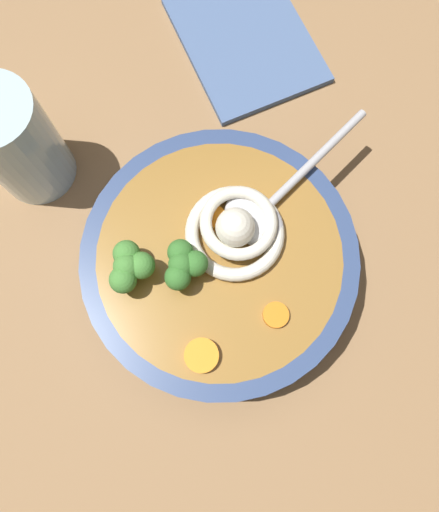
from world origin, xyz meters
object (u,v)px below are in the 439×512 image
at_px(noodle_pile, 236,229).
at_px(drinking_glass, 17,144).
at_px(soup_bowl, 220,263).
at_px(folded_napkin, 245,40).
at_px(soup_spoon, 265,209).

height_order(noodle_pile, drinking_glass, drinking_glass).
distance_m(noodle_pile, drinking_glass, 0.22).
xyz_separation_m(noodle_pile, drinking_glass, (0.11, 0.20, -0.01)).
height_order(soup_bowl, folded_napkin, soup_bowl).
bearing_deg(drinking_glass, soup_bowl, -126.12).
bearing_deg(soup_spoon, folded_napkin, 47.28).
height_order(noodle_pile, folded_napkin, noodle_pile).
bearing_deg(drinking_glass, folded_napkin, -60.52).
bearing_deg(drinking_glass, noodle_pile, -119.51).
height_order(noodle_pile, soup_spoon, noodle_pile).
xyz_separation_m(soup_bowl, folded_napkin, (0.26, -0.06, -0.03)).
distance_m(noodle_pile, soup_spoon, 0.03).
distance_m(soup_bowl, noodle_pile, 0.05).
bearing_deg(soup_spoon, drinking_glass, 118.31).
bearing_deg(soup_spoon, noodle_pile, 171.60).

